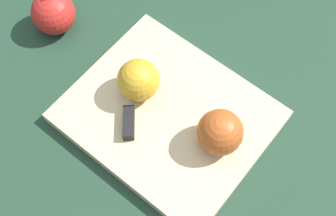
% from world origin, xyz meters
% --- Properties ---
extents(ground_plane, '(4.00, 4.00, 0.00)m').
position_xyz_m(ground_plane, '(0.00, 0.00, 0.00)').
color(ground_plane, '#1E3828').
extents(cutting_board, '(0.38, 0.34, 0.02)m').
position_xyz_m(cutting_board, '(0.00, 0.00, 0.01)').
color(cutting_board, '#D1B789').
rests_on(cutting_board, ground_plane).
extents(apple_half_left, '(0.08, 0.08, 0.08)m').
position_xyz_m(apple_half_left, '(-0.10, 0.01, 0.06)').
color(apple_half_left, '#AD4C1E').
rests_on(apple_half_left, cutting_board).
extents(apple_half_right, '(0.07, 0.07, 0.07)m').
position_xyz_m(apple_half_right, '(0.07, -0.01, 0.06)').
color(apple_half_right, gold).
rests_on(apple_half_right, cutting_board).
extents(knife, '(0.09, 0.14, 0.02)m').
position_xyz_m(knife, '(0.05, 0.04, 0.03)').
color(knife, silver).
rests_on(knife, cutting_board).
extents(apple_whole, '(0.08, 0.08, 0.10)m').
position_xyz_m(apple_whole, '(0.29, -0.07, 0.04)').
color(apple_whole, red).
rests_on(apple_whole, ground_plane).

